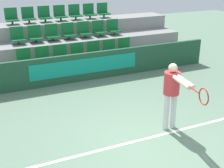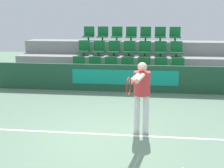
{
  "view_description": "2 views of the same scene",
  "coord_description": "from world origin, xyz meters",
  "px_view_note": "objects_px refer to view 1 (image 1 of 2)",
  "views": [
    {
      "loc": [
        -3.18,
        -4.75,
        3.57
      ],
      "look_at": [
        -0.12,
        1.93,
        0.7
      ],
      "focal_mm": 50.0,
      "sensor_mm": 36.0,
      "label": 1
    },
    {
      "loc": [
        0.82,
        -6.0,
        2.51
      ],
      "look_at": [
        -0.19,
        2.08,
        0.72
      ],
      "focal_mm": 50.0,
      "sensor_mm": 36.0,
      "label": 2
    }
  ],
  "objects_px": {
    "stadium_chair_1": "(43,57)",
    "stadium_chair_17": "(60,14)",
    "stadium_chair_12": "(99,29)",
    "stadium_chair_9": "(52,34)",
    "stadium_chair_16": "(45,15)",
    "stadium_chair_11": "(84,31)",
    "stadium_chair_0": "(24,59)",
    "stadium_chair_7": "(18,37)",
    "stadium_chair_2": "(61,55)",
    "stadium_chair_8": "(35,35)",
    "stadium_chair_5": "(110,49)",
    "tennis_player": "(173,90)",
    "stadium_chair_18": "(75,13)",
    "stadium_chair_20": "(103,11)",
    "stadium_chair_13": "(114,28)",
    "stadium_chair_6": "(125,47)",
    "stadium_chair_19": "(89,12)",
    "stadium_chair_3": "(78,53)",
    "stadium_chair_10": "(69,32)",
    "stadium_chair_15": "(28,16)",
    "stadium_chair_4": "(95,51)",
    "stadium_chair_14": "(12,17)"
  },
  "relations": [
    {
      "from": "stadium_chair_1",
      "to": "stadium_chair_17",
      "type": "distance_m",
      "value": 2.53
    },
    {
      "from": "stadium_chair_1",
      "to": "stadium_chair_12",
      "type": "distance_m",
      "value": 2.62
    },
    {
      "from": "stadium_chair_9",
      "to": "stadium_chair_16",
      "type": "xyz_separation_m",
      "value": [
        0.0,
        1.0,
        0.5
      ]
    },
    {
      "from": "stadium_chair_11",
      "to": "stadium_chair_0",
      "type": "bearing_deg",
      "value": -157.07
    },
    {
      "from": "stadium_chair_7",
      "to": "stadium_chair_12",
      "type": "relative_size",
      "value": 1.0
    },
    {
      "from": "stadium_chair_2",
      "to": "stadium_chair_12",
      "type": "xyz_separation_m",
      "value": [
        1.77,
        1.0,
        0.5
      ]
    },
    {
      "from": "stadium_chair_8",
      "to": "stadium_chair_1",
      "type": "bearing_deg",
      "value": -90.0
    },
    {
      "from": "stadium_chair_5",
      "to": "stadium_chair_16",
      "type": "bearing_deg",
      "value": 131.56
    },
    {
      "from": "stadium_chair_16",
      "to": "tennis_player",
      "type": "height_order",
      "value": "stadium_chair_16"
    },
    {
      "from": "stadium_chair_18",
      "to": "stadium_chair_8",
      "type": "bearing_deg",
      "value": -150.58
    },
    {
      "from": "stadium_chair_9",
      "to": "stadium_chair_12",
      "type": "height_order",
      "value": "same"
    },
    {
      "from": "stadium_chair_0",
      "to": "stadium_chair_7",
      "type": "height_order",
      "value": "stadium_chair_7"
    },
    {
      "from": "stadium_chair_17",
      "to": "stadium_chair_20",
      "type": "xyz_separation_m",
      "value": [
        1.77,
        0.0,
        0.0
      ]
    },
    {
      "from": "stadium_chair_5",
      "to": "stadium_chair_7",
      "type": "relative_size",
      "value": 1.0
    },
    {
      "from": "stadium_chair_1",
      "to": "stadium_chair_13",
      "type": "height_order",
      "value": "stadium_chair_13"
    },
    {
      "from": "stadium_chair_8",
      "to": "stadium_chair_6",
      "type": "bearing_deg",
      "value": -18.7
    },
    {
      "from": "stadium_chair_18",
      "to": "stadium_chair_19",
      "type": "distance_m",
      "value": 0.59
    },
    {
      "from": "stadium_chair_13",
      "to": "stadium_chair_17",
      "type": "height_order",
      "value": "stadium_chair_17"
    },
    {
      "from": "stadium_chair_17",
      "to": "stadium_chair_3",
      "type": "bearing_deg",
      "value": -90.0
    },
    {
      "from": "stadium_chair_3",
      "to": "stadium_chair_19",
      "type": "height_order",
      "value": "stadium_chair_19"
    },
    {
      "from": "stadium_chair_1",
      "to": "stadium_chair_6",
      "type": "distance_m",
      "value": 2.96
    },
    {
      "from": "stadium_chair_7",
      "to": "stadium_chair_12",
      "type": "bearing_deg",
      "value": 0.0
    },
    {
      "from": "stadium_chair_7",
      "to": "stadium_chair_10",
      "type": "relative_size",
      "value": 1.0
    },
    {
      "from": "stadium_chair_15",
      "to": "stadium_chair_12",
      "type": "bearing_deg",
      "value": -22.93
    },
    {
      "from": "stadium_chair_8",
      "to": "stadium_chair_20",
      "type": "relative_size",
      "value": 1.0
    },
    {
      "from": "stadium_chair_9",
      "to": "stadium_chair_13",
      "type": "height_order",
      "value": "same"
    },
    {
      "from": "stadium_chair_7",
      "to": "stadium_chair_17",
      "type": "bearing_deg",
      "value": 29.42
    },
    {
      "from": "stadium_chair_4",
      "to": "stadium_chair_17",
      "type": "xyz_separation_m",
      "value": [
        -0.59,
        2.0,
        1.0
      ]
    },
    {
      "from": "stadium_chair_8",
      "to": "stadium_chair_18",
      "type": "relative_size",
      "value": 1.0
    },
    {
      "from": "stadium_chair_11",
      "to": "stadium_chair_12",
      "type": "xyz_separation_m",
      "value": [
        0.59,
        0.0,
        0.0
      ]
    },
    {
      "from": "stadium_chair_15",
      "to": "stadium_chair_18",
      "type": "bearing_deg",
      "value": 0.0
    },
    {
      "from": "stadium_chair_8",
      "to": "stadium_chair_11",
      "type": "relative_size",
      "value": 1.0
    },
    {
      "from": "stadium_chair_14",
      "to": "stadium_chair_5",
      "type": "bearing_deg",
      "value": -34.09
    },
    {
      "from": "stadium_chair_2",
      "to": "stadium_chair_8",
      "type": "xyz_separation_m",
      "value": [
        -0.59,
        1.0,
        0.5
      ]
    },
    {
      "from": "stadium_chair_13",
      "to": "stadium_chair_15",
      "type": "relative_size",
      "value": 1.0
    },
    {
      "from": "stadium_chair_0",
      "to": "stadium_chair_1",
      "type": "relative_size",
      "value": 1.0
    },
    {
      "from": "stadium_chair_3",
      "to": "stadium_chair_4",
      "type": "distance_m",
      "value": 0.59
    },
    {
      "from": "stadium_chair_17",
      "to": "stadium_chair_18",
      "type": "height_order",
      "value": "same"
    },
    {
      "from": "stadium_chair_5",
      "to": "stadium_chair_16",
      "type": "relative_size",
      "value": 1.0
    },
    {
      "from": "stadium_chair_10",
      "to": "stadium_chair_19",
      "type": "distance_m",
      "value": 1.63
    },
    {
      "from": "stadium_chair_12",
      "to": "stadium_chair_16",
      "type": "relative_size",
      "value": 1.0
    },
    {
      "from": "stadium_chair_18",
      "to": "tennis_player",
      "type": "bearing_deg",
      "value": -89.57
    },
    {
      "from": "stadium_chair_12",
      "to": "stadium_chair_1",
      "type": "bearing_deg",
      "value": -157.07
    },
    {
      "from": "stadium_chair_19",
      "to": "stadium_chair_3",
      "type": "bearing_deg",
      "value": -120.58
    },
    {
      "from": "stadium_chair_18",
      "to": "stadium_chair_17",
      "type": "bearing_deg",
      "value": 180.0
    },
    {
      "from": "stadium_chair_17",
      "to": "stadium_chair_20",
      "type": "bearing_deg",
      "value": 0.0
    },
    {
      "from": "stadium_chair_0",
      "to": "stadium_chair_20",
      "type": "distance_m",
      "value": 4.2
    },
    {
      "from": "stadium_chair_0",
      "to": "stadium_chair_18",
      "type": "height_order",
      "value": "stadium_chair_18"
    },
    {
      "from": "stadium_chair_8",
      "to": "stadium_chair_19",
      "type": "height_order",
      "value": "stadium_chair_19"
    },
    {
      "from": "stadium_chair_18",
      "to": "stadium_chair_1",
      "type": "bearing_deg",
      "value": -131.56
    }
  ]
}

